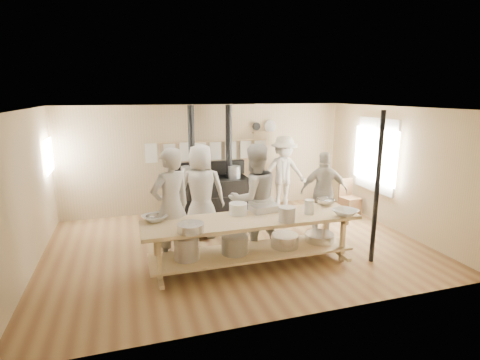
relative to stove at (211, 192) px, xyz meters
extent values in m
plane|color=brown|center=(0.01, -2.12, -0.52)|extent=(7.00, 7.00, 0.00)
plane|color=tan|center=(0.01, 0.38, 0.78)|extent=(7.00, 0.00, 7.00)
plane|color=tan|center=(0.01, -4.62, 0.78)|extent=(7.00, 0.00, 7.00)
plane|color=tan|center=(-3.49, -2.12, 0.78)|extent=(0.00, 5.00, 5.00)
plane|color=tan|center=(3.51, -2.12, 0.78)|extent=(0.00, 5.00, 5.00)
plane|color=beige|center=(0.01, -2.12, 2.08)|extent=(7.00, 7.00, 0.00)
cube|color=beige|center=(3.48, -1.52, 0.98)|extent=(0.06, 1.35, 1.65)
plane|color=white|center=(3.44, -1.52, 0.98)|extent=(0.00, 1.50, 1.50)
cube|color=beige|center=(3.43, -1.52, 0.98)|extent=(0.02, 0.03, 1.50)
plane|color=white|center=(-3.44, -0.12, 1.08)|extent=(0.00, 0.90, 0.90)
cube|color=black|center=(0.01, -0.02, -0.10)|extent=(1.80, 0.70, 0.85)
cube|color=black|center=(0.01, -0.02, -0.47)|extent=(1.90, 0.75, 0.10)
cube|color=black|center=(0.01, 0.28, 0.53)|extent=(1.80, 0.12, 0.35)
cylinder|color=black|center=(-0.44, 0.03, 1.20)|extent=(0.15, 0.15, 1.75)
cylinder|color=black|center=(0.46, 0.03, 1.20)|extent=(0.15, 0.15, 1.75)
cylinder|color=#B2B2B7|center=(-0.54, -0.02, 0.50)|extent=(0.36, 0.36, 0.34)
cylinder|color=gray|center=(0.56, -0.07, 0.48)|extent=(0.30, 0.30, 0.30)
cylinder|color=tan|center=(0.01, 0.28, 1.20)|extent=(3.00, 0.04, 0.04)
cube|color=silver|center=(-1.34, 0.28, 0.98)|extent=(0.28, 0.01, 0.46)
cube|color=silver|center=(-0.96, 0.28, 0.98)|extent=(0.28, 0.01, 0.46)
cube|color=silver|center=(-0.57, 0.28, 0.98)|extent=(0.28, 0.01, 0.46)
cube|color=silver|center=(-0.19, 0.28, 0.98)|extent=(0.28, 0.01, 0.46)
cube|color=silver|center=(0.20, 0.28, 0.98)|extent=(0.28, 0.01, 0.46)
cube|color=silver|center=(0.59, 0.28, 0.98)|extent=(0.28, 0.01, 0.46)
cube|color=silver|center=(0.97, 0.28, 0.98)|extent=(0.28, 0.01, 0.46)
cube|color=silver|center=(1.36, 0.28, 0.98)|extent=(0.28, 0.01, 0.46)
cube|color=tan|center=(1.41, 0.30, 1.38)|extent=(0.50, 0.14, 0.03)
cylinder|color=black|center=(1.26, 0.32, 1.53)|extent=(0.20, 0.04, 0.20)
cylinder|color=silver|center=(1.63, 0.32, 1.53)|extent=(0.32, 0.03, 0.32)
cube|color=tan|center=(0.01, -3.02, 0.30)|extent=(3.60, 0.90, 0.06)
cube|color=tan|center=(0.01, -3.02, -0.27)|extent=(3.40, 0.80, 0.04)
cube|color=tan|center=(0.01, -3.02, -0.32)|extent=(3.30, 0.06, 0.06)
cube|color=tan|center=(-1.54, -3.32, -0.10)|extent=(0.07, 0.07, 0.85)
cube|color=tan|center=(-1.54, -2.72, -0.10)|extent=(0.07, 0.07, 0.85)
cube|color=tan|center=(1.56, -3.32, -0.10)|extent=(0.07, 0.07, 0.85)
cube|color=tan|center=(1.56, -2.72, -0.10)|extent=(0.07, 0.07, 0.85)
cylinder|color=#B2B2B7|center=(-1.09, -3.02, -0.06)|extent=(0.40, 0.40, 0.38)
cylinder|color=gray|center=(-0.29, -3.02, -0.10)|extent=(0.44, 0.44, 0.30)
cylinder|color=silver|center=(0.61, -3.02, -0.14)|extent=(0.48, 0.48, 0.22)
cylinder|color=silver|center=(1.31, -3.02, -0.18)|extent=(0.52, 0.52, 0.14)
cylinder|color=black|center=(2.06, -3.47, 0.78)|extent=(0.08, 0.08, 2.60)
imported|color=#9D978B|center=(-1.25, -2.53, 0.48)|extent=(0.87, 0.75, 2.01)
imported|color=#9D978B|center=(0.25, -2.41, 0.48)|extent=(1.07, 0.89, 2.00)
imported|color=#9D978B|center=(-0.53, -1.48, 0.43)|extent=(1.03, 0.78, 1.90)
imported|color=#9D978B|center=(2.03, -1.81, 0.32)|extent=(1.06, 0.68, 1.68)
imported|color=#9D978B|center=(1.82, -0.17, 0.40)|extent=(1.23, 0.75, 1.84)
cube|color=#543821|center=(3.16, -1.10, -0.31)|extent=(0.46, 0.46, 0.43)
cube|color=#543821|center=(3.13, -0.92, 0.10)|extent=(0.40, 0.10, 0.48)
imported|color=white|center=(-1.54, -2.69, 0.38)|extent=(0.50, 0.50, 0.09)
imported|color=silver|center=(-1.54, -2.69, 0.37)|extent=(0.38, 0.38, 0.09)
imported|color=white|center=(1.56, -3.35, 0.38)|extent=(0.53, 0.53, 0.10)
imported|color=silver|center=(1.56, -2.69, 0.38)|extent=(0.47, 0.47, 0.11)
cube|color=#B2B2B7|center=(0.34, -2.72, 0.38)|extent=(0.54, 0.40, 0.11)
cylinder|color=silver|center=(-1.07, -3.35, 0.39)|extent=(0.49, 0.49, 0.13)
cylinder|color=gray|center=(0.48, -3.35, 0.45)|extent=(0.28, 0.28, 0.24)
cylinder|color=white|center=(-0.15, -2.75, 0.43)|extent=(0.40, 0.40, 0.19)
cylinder|color=white|center=(1.01, -3.10, 0.45)|extent=(0.19, 0.19, 0.25)
camera|label=1|loc=(-1.91, -8.57, 2.33)|focal=28.00mm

